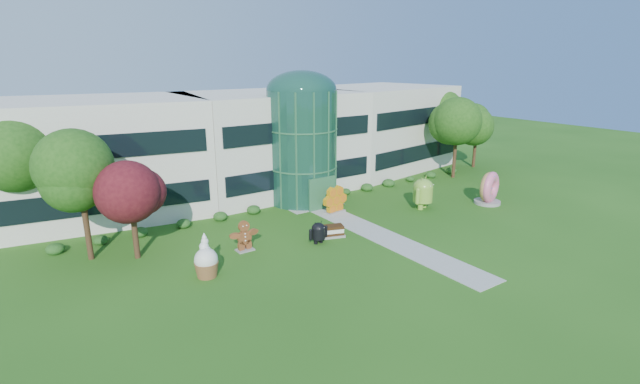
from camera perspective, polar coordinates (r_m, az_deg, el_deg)
ground at (r=32.99m, az=9.22°, el=-6.11°), size 140.00×140.00×0.00m
building at (r=45.89m, az=-6.25°, el=6.33°), size 46.00×15.00×9.30m
atrium at (r=40.74m, az=-2.20°, el=5.54°), size 6.00×6.00×9.80m
walkway at (r=34.34m, az=6.92°, el=-5.08°), size 2.40×20.00×0.04m
tree_red at (r=31.35m, az=-22.06°, el=-2.48°), size 4.00×4.00×6.00m
trees_backdrop at (r=41.70m, az=-2.93°, el=4.79°), size 52.00×8.00×8.40m
android_green at (r=40.29m, az=12.57°, el=0.12°), size 3.17×2.64×3.07m
android_black at (r=32.07m, az=-0.20°, el=-4.86°), size 1.56×1.06×1.76m
donut at (r=43.24m, az=20.04°, el=0.52°), size 3.08×2.06×2.94m
gingerbread at (r=31.23m, az=-9.30°, el=-5.32°), size 2.31×0.92×2.12m
ice_cream_sandwich at (r=33.39m, az=1.38°, el=-4.84°), size 2.11×1.51×0.85m
honeycomb at (r=38.36m, az=1.86°, el=-1.10°), size 2.71×1.32×2.04m
froyo at (r=28.31m, az=-13.91°, el=-7.40°), size 1.79×1.79×2.58m
cupcake at (r=28.16m, az=-13.82°, el=-8.43°), size 1.79×1.79×1.77m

